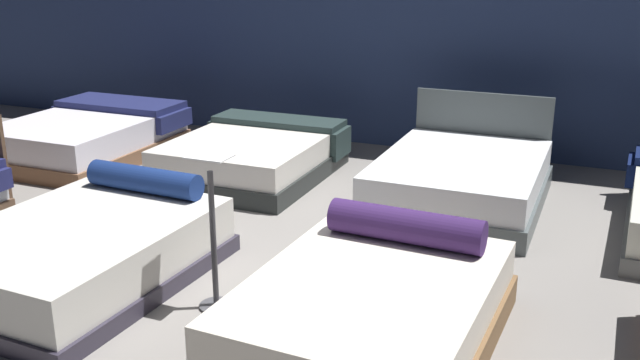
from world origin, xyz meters
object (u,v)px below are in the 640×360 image
at_px(bed_5, 253,156).
at_px(bed_1, 82,251).
at_px(bed_2, 372,310).
at_px(bed_4, 88,136).
at_px(price_sign, 214,251).
at_px(bed_6, 461,180).

bearing_deg(bed_5, bed_1, -89.65).
xyz_separation_m(bed_2, bed_4, (-4.47, 2.73, 0.01)).
relative_size(bed_2, bed_5, 1.06).
distance_m(bed_2, price_sign, 1.16).
height_order(bed_2, bed_4, bed_2).
bearing_deg(bed_4, price_sign, -38.71).
distance_m(bed_4, price_sign, 4.27).
bearing_deg(price_sign, bed_5, 112.94).
bearing_deg(bed_5, bed_2, -50.79).
distance_m(bed_5, bed_6, 2.26).
bearing_deg(bed_6, bed_5, 179.67).
bearing_deg(bed_5, bed_6, -0.76).
bearing_deg(bed_4, bed_1, -50.61).
xyz_separation_m(bed_4, price_sign, (3.32, -2.68, 0.17)).
bearing_deg(bed_6, price_sign, -111.84).
bearing_deg(price_sign, bed_2, -2.45).
xyz_separation_m(bed_1, bed_5, (-0.03, 2.75, -0.01)).
height_order(bed_1, bed_5, bed_1).
height_order(bed_1, bed_2, bed_2).
distance_m(bed_1, bed_4, 3.47).
xyz_separation_m(bed_5, bed_6, (2.26, -0.02, 0.01)).
bearing_deg(bed_6, bed_1, -129.03).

